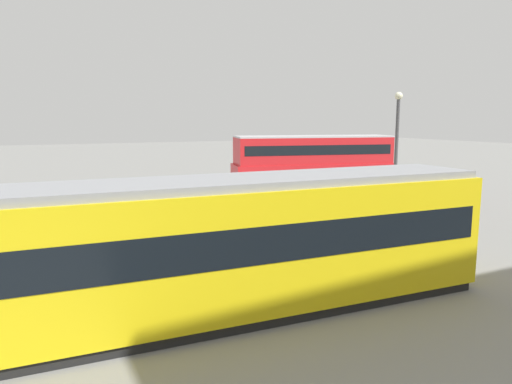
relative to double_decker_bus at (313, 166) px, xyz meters
The scene contains 8 objects.
ground_plane 7.10m from the double_decker_bus, 31.30° to the left, with size 160.00×160.00×0.00m, color gray.
double_decker_bus is the anchor object (origin of this frame).
tram_yellow 19.28m from the double_decker_bus, 50.61° to the left, with size 15.47×2.98×3.53m.
pedestrian_near_railing 11.67m from the double_decker_bus, 44.87° to the left, with size 0.45×0.45×1.78m.
pedestrian_crossing 13.24m from the double_decker_bus, 54.63° to the left, with size 0.36×0.36×1.61m.
pedestrian_railing 13.09m from the double_decker_bus, 42.03° to the left, with size 9.42×0.44×1.08m.
info_sign 16.77m from the double_decker_bus, 34.84° to the left, with size 1.24×0.30×2.52m.
street_lamp 8.84m from the double_decker_bus, 84.24° to the left, with size 0.36×0.36×6.21m.
Camera 1 is at (10.14, 22.08, 4.98)m, focal length 32.88 mm.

